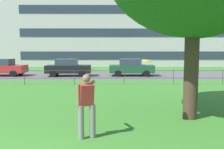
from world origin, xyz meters
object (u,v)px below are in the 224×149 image
object	(u,v)px
car_red_far_left	(3,67)
car_dark_green_far_right	(131,67)
frisbee	(147,61)
person_thrower	(87,104)
car_black_right	(68,67)
apartment_building_background	(130,16)

from	to	relation	value
car_red_far_left	car_dark_green_far_right	distance (m)	11.65
frisbee	car_dark_green_far_right	size ratio (longest dim) A/B	0.09
car_red_far_left	person_thrower	bearing A→B (deg)	-60.28
person_thrower	car_dark_green_far_right	xyz separation A→B (m)	(2.56, 15.85, -0.17)
car_dark_green_far_right	person_thrower	bearing A→B (deg)	-99.16
person_thrower	car_black_right	world-z (taller)	person_thrower
person_thrower	car_black_right	distance (m)	16.01
frisbee	car_black_right	distance (m)	15.66
car_black_right	car_dark_green_far_right	distance (m)	5.70
car_dark_green_far_right	apartment_building_background	bearing A→B (deg)	86.07
car_dark_green_far_right	car_black_right	bearing A→B (deg)	-178.47
apartment_building_background	car_black_right	bearing A→B (deg)	-109.76
person_thrower	apartment_building_background	size ratio (longest dim) A/B	0.05
car_dark_green_far_right	apartment_building_background	distance (m)	20.75
car_black_right	apartment_building_background	world-z (taller)	apartment_building_background
car_dark_green_far_right	apartment_building_background	size ratio (longest dim) A/B	0.11
car_black_right	car_dark_green_far_right	world-z (taller)	same
car_red_far_left	apartment_building_background	size ratio (longest dim) A/B	0.11
person_thrower	car_red_far_left	world-z (taller)	person_thrower
car_black_right	apartment_building_background	xyz separation A→B (m)	(7.03, 19.56, 7.20)
frisbee	car_black_right	world-z (taller)	frisbee
car_red_far_left	car_black_right	size ratio (longest dim) A/B	1.00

